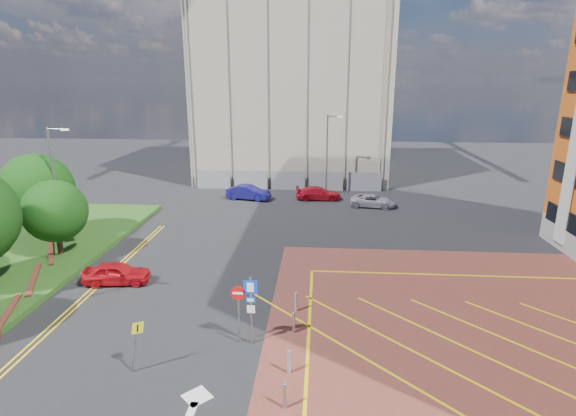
# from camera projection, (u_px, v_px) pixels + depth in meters

# --- Properties ---
(ground) EXTENTS (140.00, 140.00, 0.00)m
(ground) POSITION_uv_depth(u_px,v_px,m) (237.00, 356.00, 19.01)
(ground) COLOR black
(ground) RESTS_ON ground
(retaining_wall) EXTENTS (6.06, 20.33, 0.40)m
(retaining_wall) POSITION_uv_depth(u_px,v_px,m) (3.00, 318.00, 21.69)
(retaining_wall) COLOR maroon
(retaining_wall) RESTS_ON ground
(tree_c) EXTENTS (4.00, 4.00, 4.90)m
(tree_c) POSITION_uv_depth(u_px,v_px,m) (55.00, 211.00, 28.66)
(tree_c) COLOR #3D2B1C
(tree_c) RESTS_ON grass_bed
(tree_d) EXTENTS (5.00, 5.00, 6.08)m
(tree_d) POSITION_uv_depth(u_px,v_px,m) (37.00, 189.00, 31.56)
(tree_d) COLOR #3D2B1C
(tree_d) RESTS_ON grass_bed
(lamp_left_far) EXTENTS (1.53, 0.16, 8.00)m
(lamp_left_far) POSITION_uv_depth(u_px,v_px,m) (56.00, 182.00, 30.24)
(lamp_left_far) COLOR #9EA0A8
(lamp_left_far) RESTS_ON grass_bed
(lamp_back) EXTENTS (1.53, 0.16, 8.00)m
(lamp_back) POSITION_uv_depth(u_px,v_px,m) (328.00, 152.00, 44.37)
(lamp_back) COLOR #9EA0A8
(lamp_back) RESTS_ON ground
(sign_cluster) EXTENTS (1.17, 0.12, 3.20)m
(sign_cluster) POSITION_uv_depth(u_px,v_px,m) (246.00, 304.00, 19.39)
(sign_cluster) COLOR #9EA0A8
(sign_cluster) RESTS_ON ground
(warning_sign) EXTENTS (0.65, 0.40, 2.25)m
(warning_sign) POSITION_uv_depth(u_px,v_px,m) (136.00, 340.00, 17.59)
(warning_sign) COLOR #9EA0A8
(warning_sign) RESTS_ON ground
(bollard_row) EXTENTS (0.14, 11.14, 0.90)m
(bollard_row) POSITION_uv_depth(u_px,v_px,m) (288.00, 374.00, 17.12)
(bollard_row) COLOR #9EA0A8
(bollard_row) RESTS_ON forecourt
(construction_building) EXTENTS (21.20, 19.20, 22.00)m
(construction_building) POSITION_uv_depth(u_px,v_px,m) (294.00, 82.00, 54.34)
(construction_building) COLOR #A8A18A
(construction_building) RESTS_ON ground
(construction_fence) EXTENTS (21.60, 0.06, 2.00)m
(construction_fence) POSITION_uv_depth(u_px,v_px,m) (297.00, 181.00, 47.43)
(construction_fence) COLOR gray
(construction_fence) RESTS_ON ground
(car_red_left) EXTENTS (3.88, 2.00, 1.26)m
(car_red_left) POSITION_uv_depth(u_px,v_px,m) (117.00, 273.00, 25.65)
(car_red_left) COLOR red
(car_red_left) RESTS_ON ground
(car_blue_back) EXTENTS (4.47, 2.37, 1.40)m
(car_blue_back) POSITION_uv_depth(u_px,v_px,m) (249.00, 192.00, 43.74)
(car_blue_back) COLOR navy
(car_blue_back) RESTS_ON ground
(car_red_back) EXTENTS (4.44, 2.00, 1.26)m
(car_red_back) POSITION_uv_depth(u_px,v_px,m) (318.00, 193.00, 43.69)
(car_red_back) COLOR #B70F1E
(car_red_back) RESTS_ON ground
(car_silver_back) EXTENTS (4.36, 2.49, 1.14)m
(car_silver_back) POSITION_uv_depth(u_px,v_px,m) (373.00, 201.00, 41.22)
(car_silver_back) COLOR silver
(car_silver_back) RESTS_ON ground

